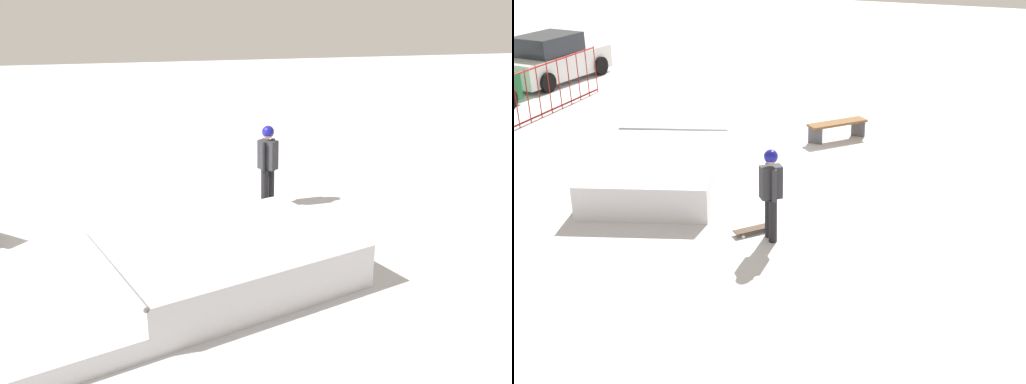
# 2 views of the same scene
# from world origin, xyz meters

# --- Properties ---
(ground_plane) EXTENTS (60.00, 60.00, 0.00)m
(ground_plane) POSITION_xyz_m (0.00, 0.00, 0.00)
(ground_plane) COLOR silver
(skate_ramp) EXTENTS (5.94, 4.17, 0.74)m
(skate_ramp) POSITION_xyz_m (-0.56, 1.30, 0.32)
(skate_ramp) COLOR silver
(skate_ramp) RESTS_ON ground
(skater) EXTENTS (0.41, 0.43, 1.73)m
(skater) POSITION_xyz_m (-2.43, -1.98, 1.01)
(skater) COLOR black
(skater) RESTS_ON ground
(skateboard) EXTENTS (0.73, 0.68, 0.09)m
(skateboard) POSITION_xyz_m (-2.30, -1.60, 0.08)
(skateboard) COLOR #3F2D1E
(skateboard) RESTS_ON ground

